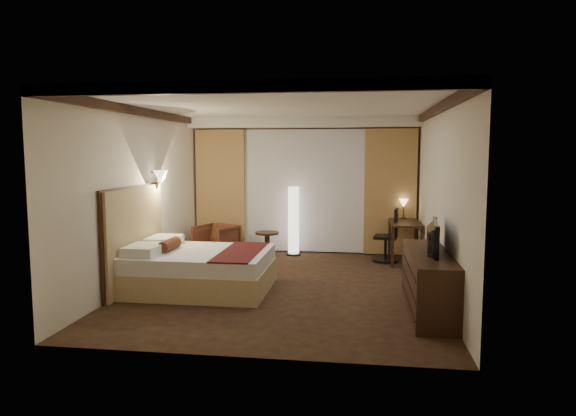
# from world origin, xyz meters

# --- Properties ---
(floor) EXTENTS (4.50, 5.50, 0.01)m
(floor) POSITION_xyz_m (0.00, 0.00, 0.00)
(floor) COLOR black
(floor) RESTS_ON ground
(ceiling) EXTENTS (4.50, 5.50, 0.01)m
(ceiling) POSITION_xyz_m (0.00, 0.00, 2.70)
(ceiling) COLOR white
(ceiling) RESTS_ON back_wall
(back_wall) EXTENTS (4.50, 0.02, 2.70)m
(back_wall) POSITION_xyz_m (0.00, 2.75, 1.35)
(back_wall) COLOR beige
(back_wall) RESTS_ON floor
(left_wall) EXTENTS (0.02, 5.50, 2.70)m
(left_wall) POSITION_xyz_m (-2.25, 0.00, 1.35)
(left_wall) COLOR beige
(left_wall) RESTS_ON floor
(right_wall) EXTENTS (0.02, 5.50, 2.70)m
(right_wall) POSITION_xyz_m (2.25, 0.00, 1.35)
(right_wall) COLOR beige
(right_wall) RESTS_ON floor
(crown_molding) EXTENTS (4.50, 5.50, 0.12)m
(crown_molding) POSITION_xyz_m (0.00, 0.00, 2.64)
(crown_molding) COLOR black
(crown_molding) RESTS_ON ceiling
(soffit) EXTENTS (4.50, 0.50, 0.20)m
(soffit) POSITION_xyz_m (0.00, 2.50, 2.60)
(soffit) COLOR white
(soffit) RESTS_ON ceiling
(curtain_sheer) EXTENTS (2.48, 0.04, 2.45)m
(curtain_sheer) POSITION_xyz_m (0.00, 2.67, 1.25)
(curtain_sheer) COLOR silver
(curtain_sheer) RESTS_ON back_wall
(curtain_left_drape) EXTENTS (1.00, 0.14, 2.45)m
(curtain_left_drape) POSITION_xyz_m (-1.70, 2.61, 1.25)
(curtain_left_drape) COLOR tan
(curtain_left_drape) RESTS_ON back_wall
(curtain_right_drape) EXTENTS (1.00, 0.14, 2.45)m
(curtain_right_drape) POSITION_xyz_m (1.70, 2.61, 1.25)
(curtain_right_drape) COLOR tan
(curtain_right_drape) RESTS_ON back_wall
(wall_sconce) EXTENTS (0.24, 0.24, 0.24)m
(wall_sconce) POSITION_xyz_m (-2.09, 0.41, 1.62)
(wall_sconce) COLOR white
(wall_sconce) RESTS_ON left_wall
(bed) EXTENTS (2.01, 1.57, 0.59)m
(bed) POSITION_xyz_m (-1.19, -0.37, 0.29)
(bed) COLOR white
(bed) RESTS_ON floor
(headboard) EXTENTS (0.12, 1.87, 1.50)m
(headboard) POSITION_xyz_m (-2.20, -0.37, 0.75)
(headboard) COLOR tan
(headboard) RESTS_ON floor
(armchair) EXTENTS (0.88, 0.86, 0.70)m
(armchair) POSITION_xyz_m (-1.61, 1.91, 0.35)
(armchair) COLOR #462515
(armchair) RESTS_ON floor
(side_table) EXTENTS (0.45, 0.45, 0.50)m
(side_table) POSITION_xyz_m (-0.64, 2.03, 0.25)
(side_table) COLOR black
(side_table) RESTS_ON floor
(floor_lamp) EXTENTS (0.29, 0.29, 1.37)m
(floor_lamp) POSITION_xyz_m (-0.17, 2.36, 0.68)
(floor_lamp) COLOR white
(floor_lamp) RESTS_ON floor
(desk) EXTENTS (0.55, 1.14, 0.75)m
(desk) POSITION_xyz_m (1.95, 2.04, 0.38)
(desk) COLOR black
(desk) RESTS_ON floor
(desk_lamp) EXTENTS (0.18, 0.18, 0.34)m
(desk_lamp) POSITION_xyz_m (1.95, 2.45, 0.92)
(desk_lamp) COLOR #FFD899
(desk_lamp) RESTS_ON desk
(office_chair) EXTENTS (0.55, 0.55, 1.00)m
(office_chair) POSITION_xyz_m (1.60, 1.99, 0.50)
(office_chair) COLOR black
(office_chair) RESTS_ON floor
(dresser) EXTENTS (0.50, 1.96, 0.76)m
(dresser) POSITION_xyz_m (2.00, -0.96, 0.38)
(dresser) COLOR black
(dresser) RESTS_ON floor
(television) EXTENTS (0.66, 1.03, 0.13)m
(television) POSITION_xyz_m (1.97, -0.96, 1.04)
(television) COLOR black
(television) RESTS_ON dresser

